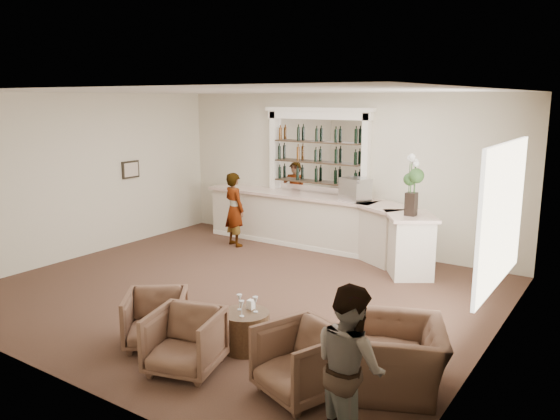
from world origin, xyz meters
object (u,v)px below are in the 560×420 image
object	(u,v)px
sommelier	(234,209)
armchair_center	(185,341)
cocktail_table	(246,331)
armchair_left	(156,319)
armchair_right	(301,361)
armchair_far	(399,356)
bar_counter	(320,223)
espresso_machine	(355,189)
flower_vase	(412,181)
guest	(350,366)

from	to	relation	value
sommelier	armchair_center	size ratio (longest dim) A/B	1.98
cocktail_table	armchair_center	size ratio (longest dim) A/B	0.75
cocktail_table	armchair_left	distance (m)	1.19
armchair_right	sommelier	bearing A→B (deg)	155.79
armchair_right	armchair_far	size ratio (longest dim) A/B	0.76
bar_counter	armchair_left	xyz separation A→B (m)	(0.51, -5.22, -0.21)
bar_counter	espresso_machine	distance (m)	1.11
armchair_center	espresso_machine	bearing A→B (deg)	79.34
sommelier	armchair_center	distance (m)	5.68
armchair_center	flower_vase	world-z (taller)	flower_vase
armchair_far	flower_vase	distance (m)	4.25
bar_counter	armchair_far	bearing A→B (deg)	-51.46
armchair_left	flower_vase	distance (m)	5.05
guest	espresso_machine	size ratio (longest dim) A/B	2.98
armchair_far	espresso_machine	world-z (taller)	espresso_machine
bar_counter	sommelier	world-z (taller)	sommelier
armchair_left	armchair_right	size ratio (longest dim) A/B	0.92
cocktail_table	armchair_center	bearing A→B (deg)	-106.25
guest	armchair_left	size ratio (longest dim) A/B	1.98
flower_vase	guest	bearing A→B (deg)	-75.16
armchair_far	flower_vase	world-z (taller)	flower_vase
armchair_center	armchair_right	size ratio (longest dim) A/B	0.95
cocktail_table	armchair_center	xyz separation A→B (m)	(-0.25, -0.86, 0.12)
armchair_far	guest	bearing A→B (deg)	-24.17
flower_vase	sommelier	bearing A→B (deg)	-179.00
armchair_center	sommelier	bearing A→B (deg)	106.25
armchair_left	armchair_center	distance (m)	0.86
cocktail_table	flower_vase	size ratio (longest dim) A/B	0.56
armchair_far	espresso_machine	size ratio (longest dim) A/B	2.15
armchair_right	flower_vase	distance (m)	4.76
sommelier	armchair_left	size ratio (longest dim) A/B	2.04
armchair_far	espresso_machine	distance (m)	5.43
bar_counter	armchair_center	size ratio (longest dim) A/B	6.98
armchair_center	armchair_right	world-z (taller)	armchair_right
bar_counter	cocktail_table	xyz separation A→B (m)	(1.56, -4.67, -0.32)
sommelier	armchair_left	bearing A→B (deg)	135.98
bar_counter	espresso_machine	size ratio (longest dim) A/B	10.83
bar_counter	armchair_left	distance (m)	5.25
bar_counter	cocktail_table	size ratio (longest dim) A/B	9.25
armchair_center	armchair_right	xyz separation A→B (m)	(1.42, 0.31, 0.02)
armchair_left	flower_vase	size ratio (longest dim) A/B	0.72
guest	armchair_right	distance (m)	1.04
bar_counter	flower_vase	distance (m)	2.62
sommelier	armchair_far	xyz separation A→B (m)	(5.30, -3.72, -0.44)
armchair_far	cocktail_table	bearing A→B (deg)	-108.58
guest	espresso_machine	xyz separation A→B (m)	(-2.80, 5.78, 0.59)
armchair_left	espresso_machine	bearing A→B (deg)	49.37
armchair_left	flower_vase	xyz separation A→B (m)	(1.72, 4.54, 1.40)
guest	espresso_machine	world-z (taller)	espresso_machine
armchair_right	armchair_far	world-z (taller)	armchair_right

